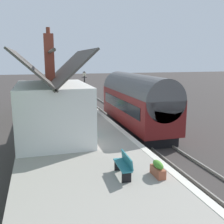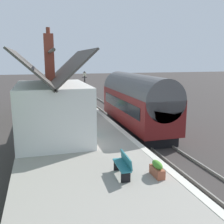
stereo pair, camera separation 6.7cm
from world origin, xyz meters
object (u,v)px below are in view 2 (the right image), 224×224
object	(u,v)px
bench_by_lamp	(123,164)
lamp_post_platform	(85,82)
station_building	(53,108)
planter_bench_right	(84,106)
station_sign_board	(94,101)
train	(137,102)
planter_edge_near	(157,169)
planter_corner_building	(81,105)
planter_under_sign	(90,120)
bench_platform_end	(66,97)
planter_edge_far	(46,107)

from	to	relation	value
bench_by_lamp	lamp_post_platform	bearing A→B (deg)	-4.46
station_building	planter_bench_right	xyz separation A→B (m)	(8.00, -3.19, -1.37)
station_building	station_sign_board	xyz separation A→B (m)	(5.58, -3.62, -0.55)
train	planter_edge_near	distance (m)	10.03
planter_edge_near	planter_corner_building	bearing A→B (deg)	2.01
planter_under_sign	bench_platform_end	bearing A→B (deg)	3.19
planter_corner_building	planter_bench_right	distance (m)	0.83
planter_edge_near	planter_corner_building	size ratio (longest dim) A/B	0.82
planter_bench_right	lamp_post_platform	xyz separation A→B (m)	(0.80, -0.26, 2.07)
planter_bench_right	planter_under_sign	xyz separation A→B (m)	(-5.26, 0.49, -0.08)
planter_edge_near	planter_edge_far	size ratio (longest dim) A/B	1.02
train	bench_platform_end	world-z (taller)	train
train	bench_by_lamp	distance (m)	10.08
train	station_sign_board	distance (m)	3.71
planter_edge_far	station_sign_board	world-z (taller)	station_sign_board
lamp_post_platform	train	bearing A→B (deg)	-152.53
planter_bench_right	station_sign_board	size ratio (longest dim) A/B	0.48
station_building	planter_under_sign	bearing A→B (deg)	-44.51
bench_by_lamp	station_building	bearing A→B (deg)	20.82
planter_bench_right	train	bearing A→B (deg)	-146.62
lamp_post_platform	planter_edge_far	bearing A→B (deg)	99.13
planter_edge_near	planter_bench_right	xyz separation A→B (m)	(14.43, 0.38, 0.06)
planter_bench_right	planter_edge_near	bearing A→B (deg)	-178.51
train	planter_under_sign	bearing A→B (deg)	96.00
planter_edge_near	planter_bench_right	size ratio (longest dim) A/B	1.09
planter_bench_right	bench_by_lamp	bearing A→B (deg)	176.33
train	bench_by_lamp	size ratio (longest dim) A/B	6.85
planter_under_sign	lamp_post_platform	bearing A→B (deg)	-7.07
planter_bench_right	lamp_post_platform	distance (m)	2.23
station_building	planter_under_sign	world-z (taller)	station_building
train	station_sign_board	world-z (taller)	train
train	station_sign_board	xyz separation A→B (m)	(2.45, 2.78, -0.14)
station_sign_board	planter_edge_far	bearing A→B (deg)	54.92
planter_edge_far	planter_under_sign	bearing A→B (deg)	-152.53
station_sign_board	planter_bench_right	bearing A→B (deg)	9.96
planter_corner_building	planter_edge_near	bearing A→B (deg)	-177.99
planter_edge_far	planter_under_sign	world-z (taller)	planter_edge_far
planter_bench_right	planter_edge_far	bearing A→B (deg)	86.14
station_sign_board	lamp_post_platform	bearing A→B (deg)	2.96
bench_by_lamp	planter_bench_right	world-z (taller)	bench_by_lamp
planter_edge_near	station_building	bearing A→B (deg)	29.05
station_building	planter_edge_near	size ratio (longest dim) A/B	7.77
train	lamp_post_platform	xyz separation A→B (m)	(5.67, 2.95, 1.10)
bench_platform_end	planter_edge_near	world-z (taller)	bench_platform_end
planter_under_sign	station_building	bearing A→B (deg)	135.49
station_sign_board	station_building	bearing A→B (deg)	147.05
lamp_post_platform	station_sign_board	distance (m)	3.46
bench_by_lamp	planter_under_sign	bearing A→B (deg)	-2.65
train	planter_edge_near	world-z (taller)	train
bench_platform_end	planter_corner_building	bearing A→B (deg)	-168.37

